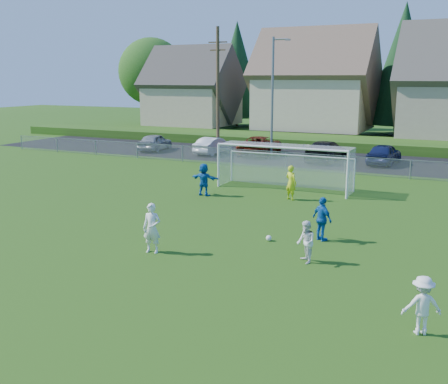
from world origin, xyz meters
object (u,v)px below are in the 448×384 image
at_px(player_blue_b, 204,179).
at_px(car_a, 155,142).
at_px(goalkeeper, 291,183).
at_px(car_e, 384,154).
at_px(player_white_c, 422,305).
at_px(soccer_goal, 286,160).
at_px(car_c, 260,145).
at_px(car_d, 326,151).
at_px(player_white_a, 152,228).
at_px(soccer_ball, 269,238).
at_px(player_white_b, 306,242).
at_px(player_blue_a, 322,219).
at_px(car_b, 213,146).

bearing_deg(player_blue_b, car_a, -45.12).
height_order(goalkeeper, car_e, goalkeeper).
relative_size(player_white_c, soccer_goal, 0.20).
bearing_deg(goalkeeper, car_c, -38.60).
bearing_deg(car_c, car_d, 165.82).
bearing_deg(player_blue_b, player_white_a, 110.20).
xyz_separation_m(soccer_ball, car_c, (-8.58, 21.02, 0.65)).
relative_size(goalkeeper, car_e, 0.41).
bearing_deg(player_white_a, car_e, 69.58).
distance_m(soccer_ball, car_e, 20.58).
bearing_deg(player_white_b, goalkeeper, 167.33).
xyz_separation_m(player_white_c, soccer_goal, (-8.45, 14.80, 0.89)).
bearing_deg(player_blue_b, car_c, -75.59).
bearing_deg(car_d, player_white_b, 105.31).
relative_size(player_white_a, car_d, 0.34).
distance_m(goalkeeper, car_d, 13.22).
xyz_separation_m(player_blue_a, player_blue_b, (-7.65, 5.03, 0.01)).
height_order(soccer_ball, player_white_c, player_white_c).
bearing_deg(soccer_goal, player_white_c, -60.27).
height_order(player_white_b, goalkeeper, goalkeeper).
xyz_separation_m(player_white_a, goalkeeper, (1.87, 9.97, -0.01)).
bearing_deg(player_white_a, car_c, 92.61).
xyz_separation_m(soccer_ball, car_b, (-12.23, 19.94, 0.57)).
height_order(player_white_b, player_blue_b, player_blue_b).
bearing_deg(car_a, player_blue_a, 128.95).
bearing_deg(car_b, car_a, 7.79).
distance_m(player_white_c, car_b, 31.15).
distance_m(soccer_ball, player_blue_a, 2.14).
height_order(player_white_c, goalkeeper, goalkeeper).
height_order(player_blue_a, car_b, player_blue_a).
distance_m(car_b, car_e, 13.37).
distance_m(car_a, soccer_goal, 18.32).
distance_m(soccer_ball, car_d, 20.30).
xyz_separation_m(player_white_c, car_e, (-4.79, 25.92, 0.00)).
relative_size(soccer_ball, player_white_b, 0.15).
distance_m(player_white_b, car_e, 22.28).
xyz_separation_m(soccer_ball, player_white_c, (5.92, -5.38, 0.63)).
xyz_separation_m(car_a, car_b, (5.45, 0.26, -0.03)).
bearing_deg(car_e, car_c, 2.82).
bearing_deg(player_white_c, player_blue_b, -67.33).
bearing_deg(car_c, player_blue_a, 112.79).
distance_m(car_b, car_d, 9.23).
bearing_deg(car_a, player_white_c, 126.17).
bearing_deg(car_e, soccer_ball, 92.51).
relative_size(player_white_c, car_c, 0.27).
xyz_separation_m(player_white_b, goalkeeper, (-3.35, 8.67, 0.17)).
bearing_deg(player_white_a, player_white_c, -24.20).
height_order(player_white_c, car_c, car_c).
height_order(car_c, car_e, car_c).
xyz_separation_m(car_c, car_d, (5.58, -0.95, 0.00)).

